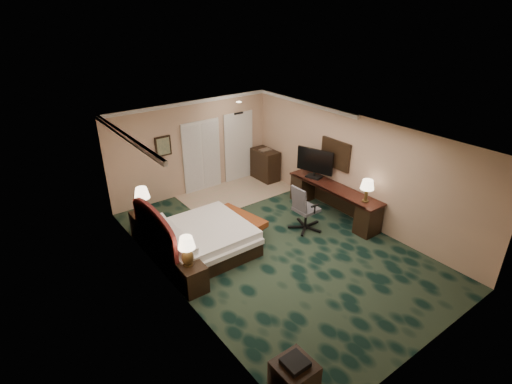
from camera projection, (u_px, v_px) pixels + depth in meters
floor at (275, 247)px, 9.22m from camera, size 5.00×7.50×0.00m
ceiling at (278, 135)px, 8.04m from camera, size 5.00×7.50×0.00m
wall_back at (193, 148)px, 11.33m from camera, size 5.00×0.00×2.70m
wall_front at (437, 284)px, 5.92m from camera, size 5.00×0.00×2.70m
wall_left at (171, 231)px, 7.28m from camera, size 0.00×7.50×2.70m
wall_right at (354, 168)px, 9.97m from camera, size 0.00×7.50×2.70m
crown_molding at (278, 137)px, 8.06m from camera, size 5.00×7.50×0.10m
tile_patch at (237, 193)px, 11.79m from camera, size 3.20×1.70×0.01m
headboard at (155, 236)px, 8.32m from camera, size 0.12×2.00×1.40m
entry_door at (238, 147)px, 12.27m from camera, size 1.02×0.06×2.18m
closet_doors at (202, 156)px, 11.57m from camera, size 1.20×0.06×2.10m
wall_art at (163, 146)px, 10.71m from camera, size 0.45×0.06×0.55m
wall_mirror at (336, 154)px, 10.30m from camera, size 0.05×0.95×0.75m
bed at (204, 240)px, 8.90m from camera, size 1.97×1.83×0.63m
nightstand_near at (192, 278)px, 7.74m from camera, size 0.46×0.53×0.58m
nightstand_far at (145, 226)px, 9.44m from camera, size 0.52×0.60×0.66m
lamp_near at (187, 251)px, 7.50m from camera, size 0.41×0.41×0.62m
lamp_far at (143, 201)px, 9.14m from camera, size 0.43×0.43×0.67m
bed_bench at (241, 224)px, 9.71m from camera, size 0.72×1.46×0.47m
side_table at (294, 379)px, 5.67m from camera, size 0.54×0.54×0.59m
desk at (333, 201)px, 10.42m from camera, size 0.60×2.80×0.81m
tv at (315, 164)px, 10.62m from camera, size 0.40×1.01×0.81m
desk_lamp at (367, 191)px, 9.40m from camera, size 0.34×0.34×0.57m
desk_chair at (306, 207)px, 9.70m from camera, size 0.70×0.66×1.19m
minibar at (265, 165)px, 12.50m from camera, size 0.51×0.91×0.96m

